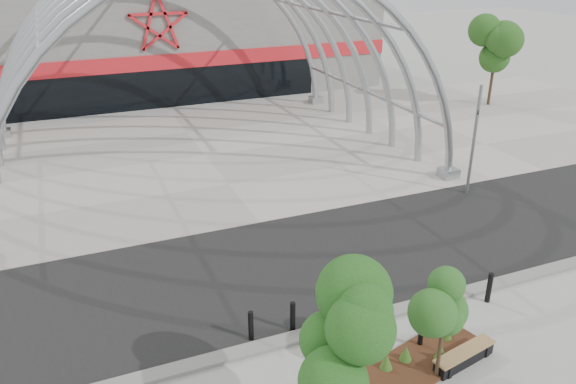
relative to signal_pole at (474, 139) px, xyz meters
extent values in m
plane|color=#9D9D98|center=(-9.69, -6.24, -2.58)|extent=(140.00, 140.00, 0.00)
cube|color=black|center=(-9.69, -2.74, -2.57)|extent=(140.00, 7.00, 0.02)
cube|color=#A09A91|center=(-9.69, 9.26, -2.56)|extent=(60.00, 17.00, 0.04)
cube|color=slate|center=(-9.69, -6.49, -2.52)|extent=(60.00, 0.50, 0.12)
cube|color=slate|center=(-9.69, 27.26, 1.42)|extent=(34.00, 15.00, 8.00)
cube|color=black|center=(-9.69, 19.81, -1.28)|extent=(22.00, 0.25, 2.60)
cube|color=red|center=(-9.69, 19.81, 0.52)|extent=(34.00, 0.30, 1.00)
torus|color=#9EA2A8|center=(-9.69, 1.76, -2.58)|extent=(20.36, 0.36, 20.36)
torus|color=#9EA2A8|center=(-9.69, 4.26, -2.58)|extent=(20.36, 0.36, 20.36)
torus|color=#9EA2A8|center=(-9.69, 6.76, -2.58)|extent=(20.36, 0.36, 20.36)
torus|color=#9EA2A8|center=(-9.69, 9.26, -2.58)|extent=(20.36, 0.36, 20.36)
torus|color=#9EA2A8|center=(-9.69, 11.76, -2.58)|extent=(20.36, 0.36, 20.36)
torus|color=#9EA2A8|center=(-9.69, 14.26, -2.58)|extent=(20.36, 0.36, 20.36)
torus|color=#9EA2A8|center=(-9.69, 16.76, -2.58)|extent=(20.36, 0.36, 20.36)
cylinder|color=#9EA2A8|center=(-0.03, 9.26, 0.01)|extent=(0.20, 15.00, 0.20)
cylinder|color=#9EA2A8|center=(-2.62, 9.26, 4.49)|extent=(0.20, 15.00, 0.20)
cylinder|color=#9EA2A8|center=(-16.76, 9.26, 4.49)|extent=(0.20, 15.00, 0.20)
cube|color=#9EA2A8|center=(-19.69, 16.76, -2.33)|extent=(0.80, 0.80, 0.50)
cube|color=#9EA2A8|center=(0.31, 1.76, -2.33)|extent=(0.80, 0.80, 0.50)
cube|color=#9EA2A8|center=(0.31, 16.76, -2.33)|extent=(0.80, 0.80, 0.50)
cube|color=#33170F|center=(-8.88, -8.79, -2.53)|extent=(5.11, 2.75, 0.09)
cone|color=#3D6B23|center=(-8.87, -8.49, -2.28)|extent=(0.34, 0.34, 0.42)
cone|color=#3D6B23|center=(-7.99, -8.84, -2.28)|extent=(0.34, 0.34, 0.42)
cone|color=#3D6B23|center=(-9.52, -8.58, -2.28)|extent=(0.34, 0.34, 0.42)
cone|color=#3D6B23|center=(-7.30, -8.16, -2.28)|extent=(0.34, 0.34, 0.42)
cylinder|color=gray|center=(0.00, 0.00, -0.11)|extent=(0.14, 0.14, 4.94)
imported|color=black|center=(0.00, 0.00, 0.97)|extent=(0.38, 0.68, 0.14)
ellipsoid|color=#104011|center=(-11.62, -10.16, 0.29)|extent=(1.75, 1.75, 2.22)
cylinder|color=#2D2518|center=(-8.46, -9.30, -1.80)|extent=(0.10, 0.10, 1.57)
ellipsoid|color=#1F4D1E|center=(-8.46, -9.30, -0.37)|extent=(1.30, 1.30, 1.71)
cube|color=black|center=(-7.45, -9.13, -2.41)|extent=(2.00, 0.75, 0.33)
cube|color=black|center=(-8.17, -9.27, -2.38)|extent=(0.20, 0.45, 0.39)
cube|color=black|center=(-6.73, -8.99, -2.38)|extent=(0.20, 0.45, 0.39)
cube|color=olive|center=(-7.45, -9.13, -2.19)|extent=(2.06, 0.83, 0.06)
cylinder|color=black|center=(-12.39, -6.01, -2.11)|extent=(0.15, 0.15, 0.94)
cylinder|color=black|center=(-11.14, -6.08, -2.10)|extent=(0.15, 0.15, 0.96)
cylinder|color=black|center=(-8.14, -8.10, -2.13)|extent=(0.14, 0.14, 0.90)
cylinder|color=black|center=(-4.91, -7.10, -2.07)|extent=(0.16, 0.16, 1.02)
cylinder|color=#311F14|center=(11.31, 11.76, -1.07)|extent=(0.20, 0.20, 3.03)
ellipsoid|color=#194313|center=(11.31, 11.76, 1.68)|extent=(2.70, 2.70, 3.30)
camera|label=1|loc=(-16.37, -18.34, 7.74)|focal=35.00mm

